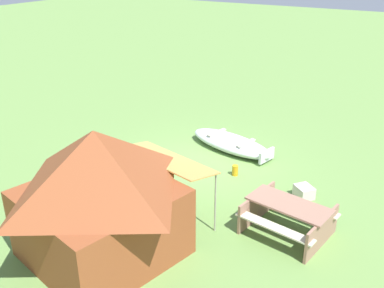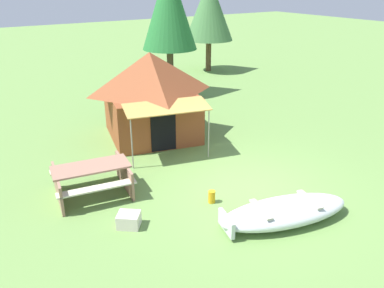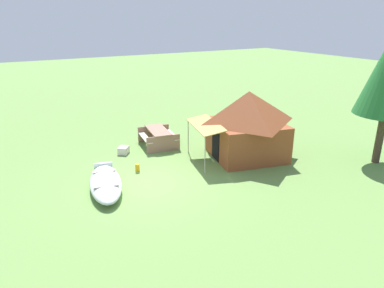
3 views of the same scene
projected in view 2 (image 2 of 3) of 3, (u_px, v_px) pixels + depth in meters
ground_plane at (245, 187)px, 9.84m from camera, size 80.00×80.00×0.00m
beached_rowboat at (284, 212)px, 8.38m from camera, size 3.13×1.71×0.46m
canvas_cabin_tent at (151, 94)px, 12.49m from camera, size 3.45×4.21×2.74m
picnic_table at (92, 176)px, 9.35m from camera, size 1.99×1.73×0.75m
cooler_box at (129, 220)px, 8.24m from camera, size 0.60×0.59×0.30m
fuel_can at (212, 197)px, 9.12m from camera, size 0.20×0.20×0.30m
pine_tree_back_left at (209, 9)px, 20.84m from camera, size 2.59×2.59×4.91m
pine_tree_back_right at (169, 7)px, 16.32m from camera, size 2.34×2.34×5.50m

